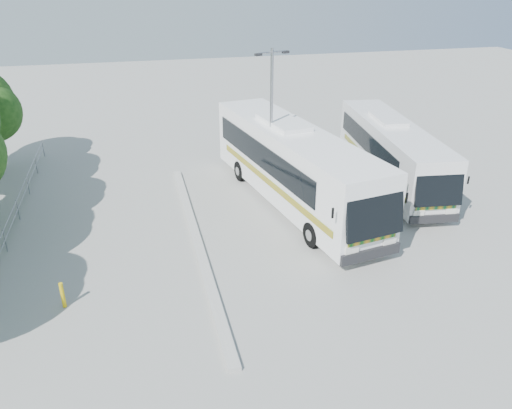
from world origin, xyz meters
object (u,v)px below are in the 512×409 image
object	(u,v)px
bollard	(63,295)
coach_adjacent	(391,151)
coach_main	(293,164)
lamppost	(271,120)

from	to	relation	value
bollard	coach_adjacent	bearing A→B (deg)	25.00
coach_main	bollard	distance (m)	12.08
coach_main	bollard	size ratio (longest dim) A/B	14.06
coach_main	coach_adjacent	distance (m)	6.13
lamppost	bollard	distance (m)	12.27
coach_adjacent	lamppost	bearing A→B (deg)	-168.76
bollard	lamppost	bearing A→B (deg)	37.12
coach_adjacent	lamppost	distance (m)	7.25
coach_main	lamppost	size ratio (longest dim) A/B	1.85
coach_main	coach_adjacent	world-z (taller)	coach_main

